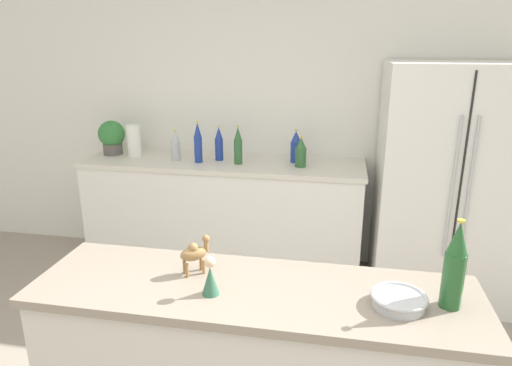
{
  "coord_description": "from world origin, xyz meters",
  "views": [
    {
      "loc": [
        0.38,
        -1.0,
        1.84
      ],
      "look_at": [
        -0.08,
        1.43,
        1.07
      ],
      "focal_mm": 32.0,
      "sensor_mm": 36.0,
      "label": 1
    }
  ],
  "objects": [
    {
      "name": "wall_back",
      "position": [
        0.0,
        2.73,
        1.27
      ],
      "size": [
        8.0,
        0.06,
        2.55
      ],
      "color": "white",
      "rests_on": "ground_plane"
    },
    {
      "name": "back_counter",
      "position": [
        -0.53,
        2.4,
        0.47
      ],
      "size": [
        2.23,
        0.63,
        0.93
      ],
      "color": "white",
      "rests_on": "ground_plane"
    },
    {
      "name": "refrigerator",
      "position": [
        1.15,
        2.32,
        0.85
      ],
      "size": [
        0.96,
        0.75,
        1.71
      ],
      "color": "silver",
      "rests_on": "ground_plane"
    },
    {
      "name": "potted_plant",
      "position": [
        -1.49,
        2.44,
        1.08
      ],
      "size": [
        0.22,
        0.22,
        0.28
      ],
      "color": "#595451",
      "rests_on": "back_counter"
    },
    {
      "name": "paper_towel_roll",
      "position": [
        -1.28,
        2.42,
        1.06
      ],
      "size": [
        0.11,
        0.11,
        0.26
      ],
      "color": "white",
      "rests_on": "back_counter"
    },
    {
      "name": "back_bottle_0",
      "position": [
        -0.56,
        2.41,
        1.06
      ],
      "size": [
        0.06,
        0.06,
        0.27
      ],
      "color": "navy",
      "rests_on": "back_counter"
    },
    {
      "name": "back_bottle_1",
      "position": [
        -0.39,
        2.33,
        1.07
      ],
      "size": [
        0.06,
        0.06,
        0.3
      ],
      "color": "#2D6033",
      "rests_on": "back_counter"
    },
    {
      "name": "back_bottle_2",
      "position": [
        -0.7,
        2.32,
        1.08
      ],
      "size": [
        0.06,
        0.06,
        0.32
      ],
      "color": "navy",
      "rests_on": "back_counter"
    },
    {
      "name": "back_bottle_3",
      "position": [
        0.09,
        2.33,
        1.04
      ],
      "size": [
        0.08,
        0.08,
        0.23
      ],
      "color": "#2D6033",
      "rests_on": "back_counter"
    },
    {
      "name": "back_bottle_4",
      "position": [
        0.04,
        2.47,
        1.05
      ],
      "size": [
        0.08,
        0.08,
        0.26
      ],
      "color": "navy",
      "rests_on": "back_counter"
    },
    {
      "name": "back_bottle_5",
      "position": [
        -0.9,
        2.35,
        1.05
      ],
      "size": [
        0.07,
        0.07,
        0.24
      ],
      "color": "#B2B7BC",
      "rests_on": "back_counter"
    },
    {
      "name": "wine_bottle",
      "position": [
        0.78,
        0.48,
        1.12
      ],
      "size": [
        0.07,
        0.07,
        0.32
      ],
      "color": "#235628",
      "rests_on": "bar_counter"
    },
    {
      "name": "fruit_bowl",
      "position": [
        0.61,
        0.45,
        0.99
      ],
      "size": [
        0.19,
        0.19,
        0.05
      ],
      "color": "#B7BABF",
      "rests_on": "bar_counter"
    },
    {
      "name": "camel_figurine",
      "position": [
        -0.15,
        0.54,
        1.05
      ],
      "size": [
        0.12,
        0.11,
        0.15
      ],
      "color": "olive",
      "rests_on": "bar_counter"
    },
    {
      "name": "wise_man_figurine_blue",
      "position": [
        -0.05,
        0.4,
        1.03
      ],
      "size": [
        0.06,
        0.06,
        0.15
      ],
      "color": "#33664C",
      "rests_on": "bar_counter"
    }
  ]
}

